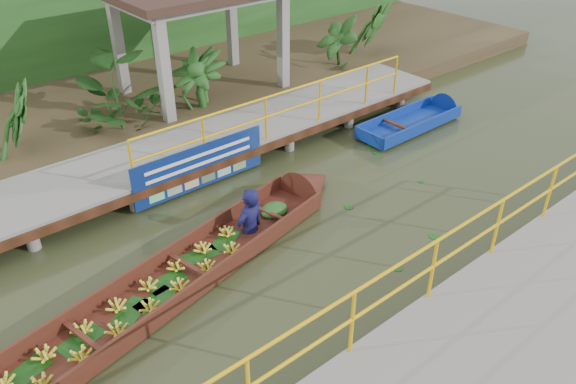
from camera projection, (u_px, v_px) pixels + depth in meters
ground at (258, 253)px, 10.00m from camera, size 80.00×80.00×0.00m
land_strip at (85, 111)px, 14.77m from camera, size 30.00×8.00×0.45m
far_dock at (161, 159)px, 11.99m from camera, size 16.00×2.06×1.66m
near_dock at (501, 353)px, 7.65m from camera, size 18.00×2.40×1.73m
pavilion at (198, 1)px, 14.25m from camera, size 4.40×3.00×3.00m
foliage_backdrop at (36, 23)px, 15.46m from camera, size 30.00×0.80×4.00m
vendor_boat at (157, 287)px, 8.88m from camera, size 10.07×3.06×2.20m
moored_blue_boat at (430, 115)px, 14.76m from camera, size 3.57×0.99×0.85m
blue_banner at (200, 166)px, 11.55m from camera, size 3.07×0.04×0.96m
tropical_plants at (190, 78)px, 13.85m from camera, size 14.34×1.34×1.68m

